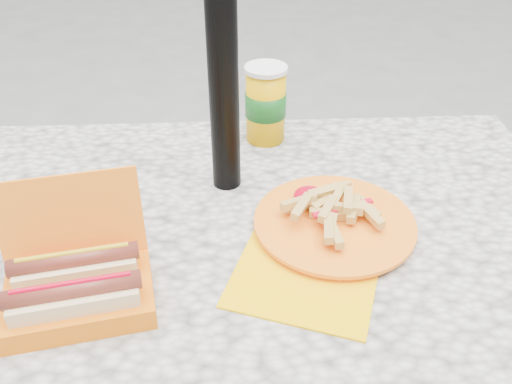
{
  "coord_description": "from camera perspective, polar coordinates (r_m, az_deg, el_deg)",
  "views": [
    {
      "loc": [
        0.01,
        -0.66,
        1.3
      ],
      "look_at": [
        0.05,
        0.06,
        0.8
      ],
      "focal_mm": 38.0,
      "sensor_mm": 36.0,
      "label": 1
    }
  ],
  "objects": [
    {
      "name": "picnic_table",
      "position": [
        0.93,
        -2.78,
        -10.09
      ],
      "size": [
        1.2,
        0.8,
        0.75
      ],
      "color": "beige",
      "rests_on": "ground"
    },
    {
      "name": "hotdog_box",
      "position": [
        0.77,
        -18.29,
        -9.28
      ],
      "size": [
        0.22,
        0.19,
        0.16
      ],
      "rotation": [
        0.0,
        0.0,
        0.19
      ],
      "color": "orange",
      "rests_on": "picnic_table"
    },
    {
      "name": "fries_plate",
      "position": [
        0.87,
        7.94,
        -3.37
      ],
      "size": [
        0.32,
        0.36,
        0.05
      ],
      "rotation": [
        0.0,
        0.0,
        -0.23
      ],
      "color": "#FFBB00",
      "rests_on": "picnic_table"
    },
    {
      "name": "soda_cup",
      "position": [
        1.09,
        1.02,
        9.27
      ],
      "size": [
        0.08,
        0.08,
        0.16
      ],
      "rotation": [
        0.0,
        0.0,
        0.17
      ],
      "color": "#F2AB00",
      "rests_on": "picnic_table"
    }
  ]
}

